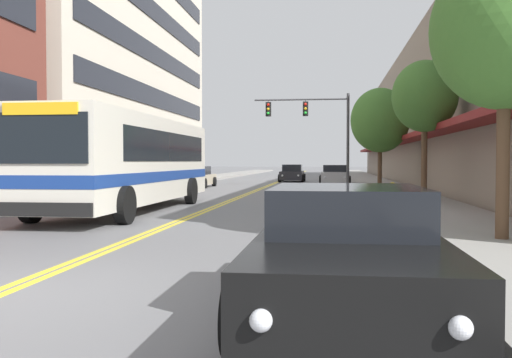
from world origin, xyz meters
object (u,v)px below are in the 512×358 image
object	(u,v)px
car_black_parked_right_foreground	(348,255)
car_charcoal_moving_lead	(292,174)
street_tree_right_near	(505,30)
street_tree_right_far	(380,120)
traffic_signal_mast	(314,120)
street_tree_right_mid	(425,97)
fire_hydrant	(392,196)
city_bus	(130,159)
car_champagne_parked_left_near	(195,178)
car_silver_parked_right_mid	(335,175)

from	to	relation	value
car_black_parked_right_foreground	car_charcoal_moving_lead	size ratio (longest dim) A/B	1.09
car_charcoal_moving_lead	street_tree_right_near	bearing A→B (deg)	-79.72
street_tree_right_far	car_charcoal_moving_lead	bearing A→B (deg)	113.39
traffic_signal_mast	car_black_parked_right_foreground	bearing A→B (deg)	-87.76
street_tree_right_mid	car_charcoal_moving_lead	bearing A→B (deg)	105.37
traffic_signal_mast	fire_hydrant	xyz separation A→B (m)	(2.88, -19.20, -3.66)
city_bus	car_charcoal_moving_lead	distance (m)	27.77
street_tree_right_near	street_tree_right_far	bearing A→B (deg)	91.31
car_charcoal_moving_lead	fire_hydrant	world-z (taller)	car_charcoal_moving_lead
traffic_signal_mast	street_tree_right_near	bearing A→B (deg)	-80.55
street_tree_right_mid	street_tree_right_far	size ratio (longest dim) A/B	0.95
car_black_parked_right_foreground	street_tree_right_far	distance (m)	26.57
traffic_signal_mast	street_tree_right_far	bearing A→B (deg)	-49.29
street_tree_right_mid	city_bus	bearing A→B (deg)	-159.14
city_bus	car_charcoal_moving_lead	bearing A→B (deg)	82.65
street_tree_right_mid	fire_hydrant	size ratio (longest dim) A/B	6.28
car_champagne_parked_left_near	fire_hydrant	bearing A→B (deg)	-59.41
car_charcoal_moving_lead	traffic_signal_mast	size ratio (longest dim) A/B	0.71
street_tree_right_mid	car_black_parked_right_foreground	bearing A→B (deg)	-101.77
car_champagne_parked_left_near	car_charcoal_moving_lead	distance (m)	11.99
car_charcoal_moving_lead	street_tree_right_near	xyz separation A→B (m)	(6.24, -34.43, 3.47)
car_champagne_parked_left_near	car_silver_parked_right_mid	xyz separation A→B (m)	(8.78, 4.84, 0.04)
traffic_signal_mast	street_tree_right_near	distance (m)	25.84
street_tree_right_far	traffic_signal_mast	bearing A→B (deg)	130.71
car_champagne_parked_left_near	car_charcoal_moving_lead	world-z (taller)	car_charcoal_moving_lead
car_black_parked_right_foreground	car_champagne_parked_left_near	bearing A→B (deg)	106.66
traffic_signal_mast	car_charcoal_moving_lead	bearing A→B (deg)	102.61
car_champagne_parked_left_near	traffic_signal_mast	xyz separation A→B (m)	(7.44, 1.74, 3.64)
car_silver_parked_right_mid	street_tree_right_far	distance (m)	8.50
car_black_parked_right_foreground	street_tree_right_mid	size ratio (longest dim) A/B	0.90
car_silver_parked_right_mid	fire_hydrant	bearing A→B (deg)	-86.05
street_tree_right_near	street_tree_right_far	xyz separation A→B (m)	(-0.48, 21.12, -0.19)
car_silver_parked_right_mid	traffic_signal_mast	world-z (taller)	traffic_signal_mast
car_silver_parked_right_mid	traffic_signal_mast	xyz separation A→B (m)	(-1.34, -3.10, 3.60)
city_bus	car_silver_parked_right_mid	distance (m)	22.77
car_champagne_parked_left_near	street_tree_right_mid	distance (m)	17.99
car_silver_parked_right_mid	fire_hydrant	distance (m)	22.35
car_black_parked_right_foreground	traffic_signal_mast	xyz separation A→B (m)	(-1.20, 30.62, 3.61)
street_tree_right_near	car_black_parked_right_foreground	bearing A→B (deg)	-120.65
car_charcoal_moving_lead	street_tree_right_far	distance (m)	14.88
street_tree_right_far	car_silver_parked_right_mid	bearing A→B (deg)	107.95
city_bus	car_silver_parked_right_mid	xyz separation A→B (m)	(6.89, 21.67, -1.07)
street_tree_right_near	fire_hydrant	world-z (taller)	street_tree_right_near
city_bus	street_tree_right_far	bearing A→B (deg)	56.75
car_black_parked_right_foreground	street_tree_right_far	bearing A→B (deg)	84.43
traffic_signal_mast	street_tree_right_far	xyz separation A→B (m)	(3.76, -4.37, -0.34)
street_tree_right_near	street_tree_right_mid	size ratio (longest dim) A/B	1.04
car_charcoal_moving_lead	street_tree_right_near	world-z (taller)	street_tree_right_near
street_tree_right_far	car_champagne_parked_left_near	bearing A→B (deg)	166.76
fire_hydrant	street_tree_right_near	bearing A→B (deg)	-77.79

